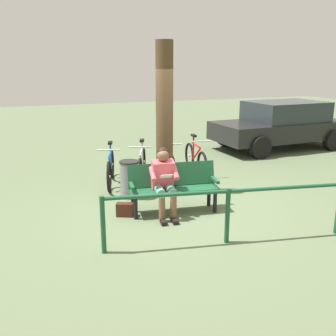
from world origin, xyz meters
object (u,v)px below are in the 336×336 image
Objects in this scene: bicycle_red at (196,159)px; bicycle_purple at (142,166)px; litter_bin at (130,179)px; bicycle_black at (168,163)px; bench at (173,184)px; person_reading at (164,179)px; tree_trunk at (164,119)px; handbag at (125,210)px; parked_car at (281,124)px; bicycle_orange at (111,169)px.

bicycle_red is 1.06× the size of bicycle_purple.
litter_bin is 0.45× the size of bicycle_black.
person_reading is at bearing 39.10° from bench.
handbag is at bearing 42.65° from tree_trunk.
tree_trunk is 0.71× the size of parked_car.
bicycle_black is 0.67m from bicycle_purple.
bicycle_red reaches higher than bench.
bicycle_purple is at bearing -119.97° from litter_bin.
handbag is 1.92m from bicycle_orange.
bicycle_red and bicycle_orange have the same top height.
parked_car is at bearing 121.68° from bicycle_red.
bicycle_orange is at bearing -41.61° from tree_trunk.
bicycle_orange is at bearing -68.69° from person_reading.
tree_trunk is 1.82× the size of bicycle_red.
bicycle_red is at bearing -139.84° from tree_trunk.
tree_trunk is 1.39m from litter_bin.
handbag is (0.89, -0.04, -0.39)m from bench.
bicycle_orange is 0.38× the size of parked_car.
bicycle_red is (-2.31, -2.03, 0.24)m from handbag.
tree_trunk reaches higher than bicycle_black.
parked_car is (-4.92, -2.68, -0.75)m from tree_trunk.
bicycle_black is at bearing 19.14° from parked_car.
bicycle_red is 4.13m from parked_car.
parked_car is (-6.05, -3.73, 0.65)m from handbag.
bench is at bearing 177.12° from handbag.
tree_trunk reaches higher than bicycle_orange.
person_reading is 1.57m from tree_trunk.
bicycle_orange is (2.13, 0.14, 0.00)m from bicycle_red.
bicycle_orange reaches higher than handbag.
bicycle_purple is at bearing 106.44° from bicycle_orange.
tree_trunk is at bearing 26.21° from parked_car.
bench reaches higher than litter_bin.
person_reading is at bearing 164.94° from handbag.
handbag is 2.08m from tree_trunk.
parked_car is (-5.17, -3.77, 0.27)m from bench.
parked_car is (-4.49, -1.77, 0.41)m from bicycle_black.
litter_bin is at bearing -110.27° from handbag.
bicycle_purple is (1.41, 0.14, 0.00)m from bicycle_red.
bicycle_red reaches higher than litter_bin.
handbag is at bearing -27.18° from bicycle_black.
bicycle_black is at bearing 108.97° from bicycle_orange.
handbag is at bearing -6.97° from person_reading.
bicycle_red is 1.03× the size of bicycle_orange.
bicycle_red is (-1.64, -2.21, -0.31)m from person_reading.
tree_trunk is 1.84× the size of bicycle_black.
parked_car is at bearing 123.08° from bicycle_black.
tree_trunk is at bearing -13.91° from bicycle_black.
bicycle_orange is (0.49, -2.07, -0.31)m from person_reading.
bench is at bearing 77.28° from tree_trunk.
bicycle_black is (-1.22, -1.02, -0.02)m from litter_bin.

